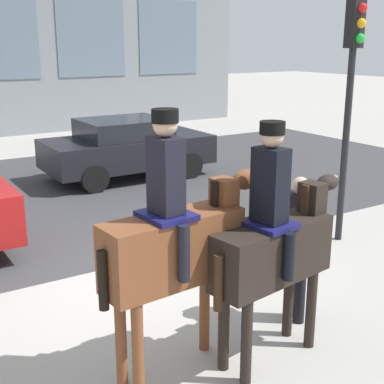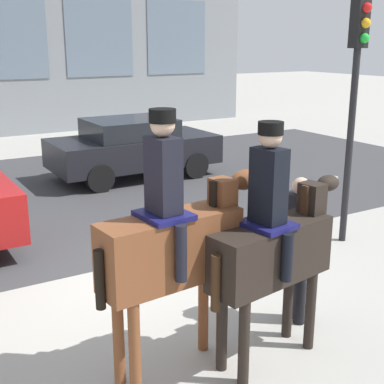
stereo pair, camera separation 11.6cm
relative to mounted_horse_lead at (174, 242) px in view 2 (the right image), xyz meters
name	(u,v)px [view 2 (the right image)]	position (x,y,z in m)	size (l,w,h in m)	color
ground_plane	(123,281)	(0.40, 2.21, -1.38)	(80.00, 80.00, 0.00)	#9E9B93
road_surface	(32,198)	(0.40, 6.96, -1.38)	(22.09, 8.50, 0.01)	#38383A
mounted_horse_lead	(174,242)	(0.00, 0.00, 0.00)	(1.87, 0.65, 2.64)	brown
mounted_horse_companion	(273,245)	(0.97, -0.28, -0.12)	(1.78, 0.65, 2.49)	black
pedestrian_bystander	(298,239)	(1.70, 0.15, -0.35)	(0.82, 0.49, 1.75)	black
street_car_far_lane	(133,147)	(3.03, 7.52, -0.63)	(3.95, 1.94, 1.43)	black
traffic_light	(355,84)	(4.19, 1.77, 1.19)	(0.24, 0.29, 3.82)	black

